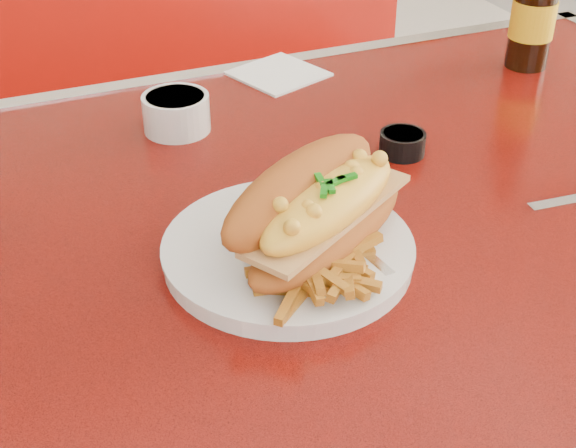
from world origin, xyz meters
name	(u,v)px	position (x,y,z in m)	size (l,w,h in m)	color
diner_table	(349,322)	(0.00, 0.00, 0.61)	(1.23, 0.83, 0.77)	#BA160B
booth_bench_far	(177,211)	(0.00, 0.81, 0.29)	(1.20, 0.51, 0.90)	#A6130B
dinner_plate	(288,251)	(-0.10, -0.06, 0.78)	(0.25, 0.25, 0.02)	silver
mac_hoagie	(319,207)	(-0.08, -0.07, 0.83)	(0.25, 0.21, 0.10)	#AD551B
fries_pile	(326,262)	(-0.09, -0.12, 0.80)	(0.11, 0.10, 0.03)	orange
fork	(339,231)	(-0.05, -0.06, 0.79)	(0.04, 0.16, 0.00)	silver
gravy_ramekin	(176,112)	(-0.12, 0.24, 0.79)	(0.11, 0.11, 0.05)	silver
sauce_cup_right	(402,142)	(0.10, 0.08, 0.78)	(0.07, 0.07, 0.03)	black
beer_bottle	(536,3)	(0.40, 0.25, 0.86)	(0.06, 0.06, 0.25)	black
paper_napkin	(278,74)	(0.06, 0.35, 0.77)	(0.11, 0.11, 0.00)	white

